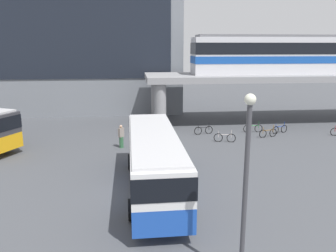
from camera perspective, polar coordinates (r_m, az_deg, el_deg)
The scene contains 12 objects.
ground_plane at distance 28.05m, azimuth -6.10°, elevation -2.82°, with size 120.00×120.00×0.00m, color #47494F.
station_building at distance 46.18m, azimuth -16.82°, elevation 12.78°, with size 28.09×14.83×15.64m.
elevated_platform at distance 37.36m, azimuth 18.64°, elevation 7.19°, with size 28.21×6.82×4.92m.
train at distance 37.47m, azimuth 19.83°, elevation 11.18°, with size 20.19×2.96×3.84m.
bus_main at distance 18.27m, azimuth -2.38°, elevation -5.00°, with size 2.85×11.06×3.22m.
bicycle_brown at distance 30.80m, azimuth 16.29°, elevation -1.14°, with size 1.74×0.52×1.04m.
bicycle_blue at distance 32.52m, azimuth 18.09°, elevation -0.53°, with size 1.67×0.75×1.04m.
bicycle_black at distance 30.74m, azimuth 5.92°, elevation -0.70°, with size 1.77×0.42×1.04m.
bicycle_green at distance 32.22m, azimuth 13.93°, elevation -0.38°, with size 1.79×0.09×1.04m.
bicycle_silver at distance 28.49m, azimuth 9.41°, elevation -1.92°, with size 1.75×0.48×1.04m.
pedestrian_waiting_near_stop at distance 26.62m, azimuth -7.78°, elevation -1.83°, with size 0.47×0.45×1.81m.
lamp_post at distance 11.13m, azimuth 12.84°, elevation -8.03°, with size 0.36×0.36×6.31m.
Camera 1 is at (0.17, -16.98, 7.68)m, focal length 36.68 mm.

